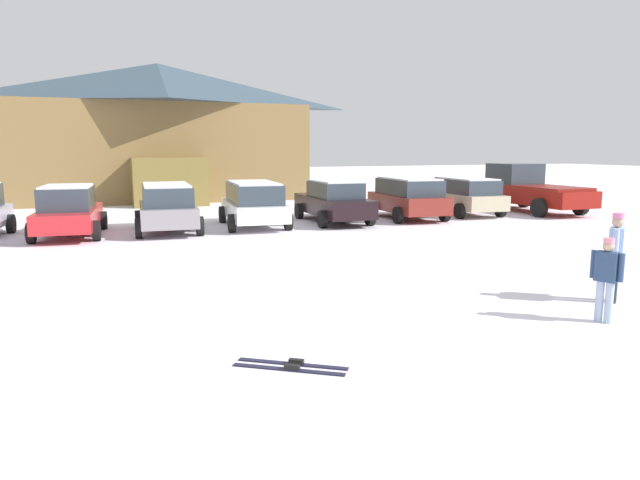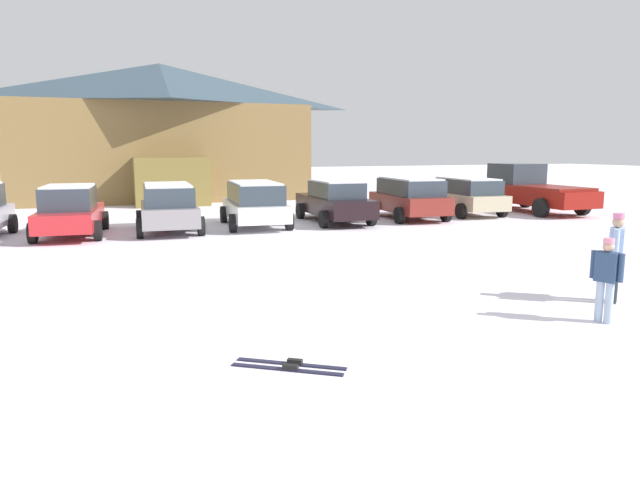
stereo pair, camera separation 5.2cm
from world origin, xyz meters
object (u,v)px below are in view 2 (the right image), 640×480
(parked_red_sedan, at_px, (70,211))
(parked_white_suv, at_px, (255,202))
(parked_black_sedan, at_px, (335,201))
(parked_beige_suv, at_px, (467,195))
(ski_lodge, at_px, (162,131))
(parked_maroon_van, at_px, (409,197))
(parked_grey_wagon, at_px, (168,206))
(skier_adult_in_blue_parka, at_px, (616,252))
(pair_of_skis, at_px, (290,366))
(pickup_truck, at_px, (529,190))
(skier_teen_in_navy_coat, at_px, (606,275))

(parked_red_sedan, distance_m, parked_white_suv, 6.21)
(parked_black_sedan, distance_m, parked_beige_suv, 6.31)
(ski_lodge, height_order, parked_maroon_van, ski_lodge)
(parked_black_sedan, bearing_deg, parked_grey_wagon, -178.11)
(ski_lodge, relative_size, skier_adult_in_blue_parka, 9.74)
(parked_white_suv, relative_size, pair_of_skis, 3.32)
(parked_red_sedan, relative_size, parked_beige_suv, 1.07)
(parked_grey_wagon, distance_m, parked_black_sedan, 6.31)
(parked_white_suv, xyz_separation_m, skier_adult_in_blue_parka, (3.38, -12.68, 0.05))
(parked_white_suv, distance_m, parked_maroon_van, 6.43)
(parked_maroon_van, height_order, parked_beige_suv, parked_maroon_van)
(parked_red_sedan, height_order, parked_white_suv, parked_red_sedan)
(parked_white_suv, height_order, pair_of_skis, parked_white_suv)
(skier_adult_in_blue_parka, distance_m, pair_of_skis, 6.74)
(ski_lodge, xyz_separation_m, pickup_truck, (14.63, -13.06, -2.81))
(parked_maroon_van, relative_size, skier_adult_in_blue_parka, 2.55)
(skier_adult_in_blue_parka, bearing_deg, pair_of_skis, -172.94)
(ski_lodge, xyz_separation_m, pair_of_skis, (-1.58, -26.87, -3.78))
(skier_teen_in_navy_coat, bearing_deg, parked_maroon_van, 72.39)
(parked_beige_suv, bearing_deg, parked_maroon_van, -172.96)
(ski_lodge, height_order, parked_red_sedan, ski_lodge)
(parked_red_sedan, xyz_separation_m, skier_teen_in_navy_coat, (8.38, -13.51, -0.04))
(skier_teen_in_navy_coat, bearing_deg, parked_grey_wagon, 111.62)
(parked_white_suv, height_order, pickup_truck, pickup_truck)
(parked_maroon_van, xyz_separation_m, skier_teen_in_navy_coat, (-4.26, -13.41, -0.11))
(parked_white_suv, bearing_deg, skier_teen_in_navy_coat, -80.90)
(pickup_truck, height_order, pair_of_skis, pickup_truck)
(skier_teen_in_navy_coat, bearing_deg, skier_adult_in_blue_parka, 36.00)
(parked_black_sedan, bearing_deg, pair_of_skis, -115.50)
(parked_grey_wagon, relative_size, skier_teen_in_navy_coat, 3.04)
(skier_adult_in_blue_parka, bearing_deg, parked_black_sedan, 90.85)
(parked_maroon_van, xyz_separation_m, skier_adult_in_blue_parka, (-3.05, -12.54, 0.04))
(skier_teen_in_navy_coat, bearing_deg, parked_red_sedan, 121.83)
(parked_grey_wagon, xyz_separation_m, parked_beige_suv, (12.62, 0.45, -0.02))
(skier_adult_in_blue_parka, bearing_deg, parked_beige_suv, 64.64)
(parked_black_sedan, relative_size, pair_of_skis, 3.45)
(parked_red_sedan, height_order, parked_black_sedan, parked_red_sedan)
(parked_grey_wagon, height_order, parked_black_sedan, parked_grey_wagon)
(ski_lodge, distance_m, pair_of_skis, 27.18)
(parked_red_sedan, height_order, skier_adult_in_blue_parka, parked_red_sedan)
(parked_grey_wagon, bearing_deg, parked_beige_suv, 2.04)
(parked_white_suv, relative_size, parked_beige_suv, 1.08)
(parked_maroon_van, relative_size, parked_beige_suv, 1.00)
(pickup_truck, bearing_deg, parked_white_suv, -178.63)
(ski_lodge, bearing_deg, parked_maroon_van, -59.09)
(parked_red_sedan, bearing_deg, parked_grey_wagon, -3.02)
(parked_grey_wagon, bearing_deg, parked_black_sedan, 1.89)
(parked_white_suv, xyz_separation_m, parked_beige_suv, (9.50, 0.24, -0.02))
(parked_grey_wagon, xyz_separation_m, skier_teen_in_navy_coat, (5.29, -13.34, -0.09))
(pickup_truck, bearing_deg, parked_black_sedan, -178.17)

